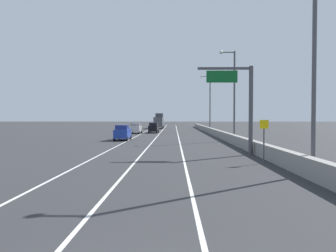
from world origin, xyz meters
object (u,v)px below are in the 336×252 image
Objects in this scene: car_silver_1 at (136,128)px; lamp_post_right_second at (233,90)px; overhead_sign_gantry at (242,99)px; box_truck at (159,121)px; lamp_post_right_near at (310,52)px; lamp_post_right_third at (209,100)px; car_black_0 at (154,128)px; speed_advisory_sign at (264,138)px; car_blue_2 at (123,133)px.

lamp_post_right_second is at bearing -51.56° from car_silver_1.
box_truck is at bearing 99.03° from overhead_sign_gantry.
lamp_post_right_second is 2.53× the size of car_silver_1.
lamp_post_right_third is (-0.13, 49.75, 0.00)m from lamp_post_right_near.
car_black_0 is at bearing -165.31° from lamp_post_right_third.
speed_advisory_sign reaches higher than car_blue_2.
speed_advisory_sign is 0.68× the size of car_blue_2.
lamp_post_right_third reaches higher than overhead_sign_gantry.
overhead_sign_gantry reaches higher than car_silver_1.
lamp_post_right_second is 25.26m from car_silver_1.
lamp_post_right_near reaches higher than car_silver_1.
lamp_post_right_near is 1.00× the size of lamp_post_right_second.
car_black_0 is (-11.66, 46.72, -5.75)m from lamp_post_right_near.
lamp_post_right_third reaches higher than box_truck.
lamp_post_right_near is 1.29× the size of box_truck.
lamp_post_right_third is at bearing 87.66° from overhead_sign_gantry.
speed_advisory_sign is 68.53m from box_truck.
car_silver_1 is 0.51× the size of box_truck.
overhead_sign_gantry is 0.81× the size of box_truck.
box_truck reaches higher than speed_advisory_sign.
car_silver_1 is at bearing 91.13° from car_blue_2.
speed_advisory_sign is 25.56m from car_blue_2.
lamp_post_right_second reaches higher than car_blue_2.
car_blue_2 is at bearing 121.34° from speed_advisory_sign.
lamp_post_right_second is at bearing -61.32° from car_black_0.
speed_advisory_sign reaches higher than car_black_0.
lamp_post_right_near is (1.34, -4.16, 5.03)m from speed_advisory_sign.
speed_advisory_sign is 43.80m from car_black_0.
car_black_0 is at bearing -89.77° from box_truck.
car_blue_2 is (0.36, -18.15, 0.04)m from car_silver_1.
box_truck is (-0.10, 25.17, 0.93)m from car_black_0.
lamp_post_right_third is 16.90m from car_silver_1.
speed_advisory_sign is at bearing -71.15° from car_silver_1.
overhead_sign_gantry is 63.57m from box_truck.
lamp_post_right_second is 1.29× the size of box_truck.
lamp_post_right_near reaches higher than car_black_0.
speed_advisory_sign is 0.25× the size of lamp_post_right_second.
overhead_sign_gantry is 0.62× the size of lamp_post_right_second.
lamp_post_right_second is (0.30, 24.87, 0.00)m from lamp_post_right_near.
box_truck is (-11.63, 22.15, -4.83)m from lamp_post_right_third.
lamp_post_right_third is 28.42m from car_blue_2.
car_black_0 is 1.02× the size of car_silver_1.
lamp_post_right_third is at bearing -62.30° from box_truck.
lamp_post_right_third is 1.29× the size of box_truck.
lamp_post_right_near reaches higher than box_truck.
lamp_post_right_near is at bearing -80.71° from box_truck.
lamp_post_right_second reaches higher than speed_advisory_sign.
overhead_sign_gantry reaches higher than speed_advisory_sign.
car_black_0 is (-11.95, 21.85, -5.75)m from lamp_post_right_second.
lamp_post_right_third is (-0.42, 24.87, 0.00)m from lamp_post_right_second.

